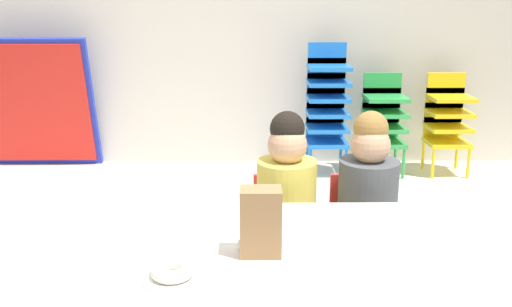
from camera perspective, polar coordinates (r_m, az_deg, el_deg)
name	(u,v)px	position (r m, az deg, el deg)	size (l,w,h in m)	color
ground_plane	(219,304)	(2.75, -3.78, -15.03)	(5.53, 4.75, 0.02)	silver
craft_table	(221,260)	(1.88, -3.55, -10.78)	(2.03, 0.82, 0.60)	white
seated_child_near_camera	(286,194)	(2.47, 3.11, -4.15)	(0.34, 0.34, 0.92)	red
seated_child_middle_seat	(367,194)	(2.52, 11.24, -4.04)	(0.32, 0.31, 0.92)	red
kid_chair_blue_stack	(327,103)	(4.49, 7.24, 5.16)	(0.32, 0.30, 1.04)	blue
kid_chair_green_stack	(383,117)	(4.60, 12.81, 3.60)	(0.32, 0.30, 0.80)	green
kid_chair_yellow_stack	(447,117)	(4.74, 18.85, 3.51)	(0.32, 0.30, 0.80)	yellow
folded_activity_table	(39,104)	(4.93, -21.21, 4.69)	(0.90, 0.29, 1.09)	#1E33BF
paper_bag_brown	(261,222)	(1.77, 0.48, -6.97)	(0.13, 0.09, 0.22)	#9E754C
paper_plate_near_edge	(173,278)	(1.69, -8.46, -12.37)	(0.18, 0.18, 0.01)	white
donut_powdered_on_plate	(172,270)	(1.67, -8.49, -11.64)	(0.13, 0.13, 0.04)	white
donut_powdered_loose	(253,244)	(1.85, -0.35, -9.21)	(0.10, 0.10, 0.03)	white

